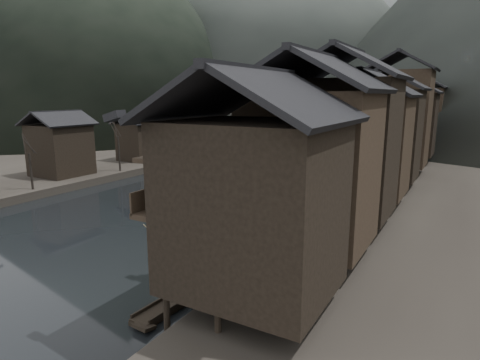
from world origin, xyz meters
The scene contains 12 objects.
water centered at (0.00, 0.00, 0.00)m, with size 300.00×300.00×0.00m, color black.
left_bank centered at (-35.00, 40.00, 0.60)m, with size 40.00×200.00×1.20m, color #2D2823.
stilt_houses centered at (17.28, 19.94, 8.89)m, with size 9.00×67.60×16.44m.
left_houses centered at (-20.50, 20.12, 5.66)m, with size 8.10×53.20×8.73m.
bare_trees centered at (-17.00, 20.05, 6.24)m, with size 3.64×62.07×7.27m.
moored_sampans centered at (11.83, 21.31, 0.20)m, with size 3.18×63.40×0.47m.
midriver_boats centered at (1.39, 52.00, 0.20)m, with size 12.31×41.65×0.45m.
stone_bridge centered at (0.00, 72.00, 5.11)m, with size 40.00×6.00×9.00m.
hero_sampan centered at (7.83, -1.65, 0.20)m, with size 1.30×4.87×0.43m.
cargo_heap centered at (7.84, -1.43, 0.75)m, with size 1.06×1.39×0.64m, color black.
boatman centered at (7.72, -3.34, 1.33)m, with size 0.65×0.43×1.79m, color #515153.
bamboo_pole centered at (7.92, -3.34, 3.84)m, with size 0.06×0.06×4.12m, color #8C7A51.
Camera 1 is at (25.24, -22.96, 11.16)m, focal length 30.00 mm.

